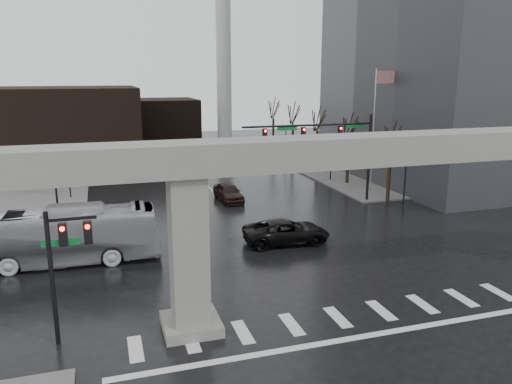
% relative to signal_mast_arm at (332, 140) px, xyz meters
% --- Properties ---
extents(ground, '(160.00, 160.00, 0.00)m').
position_rel_signal_mast_arm_xyz_m(ground, '(-8.99, -18.80, -5.83)').
color(ground, black).
rests_on(ground, ground).
extents(sidewalk_ne, '(28.00, 36.00, 0.15)m').
position_rel_signal_mast_arm_xyz_m(sidewalk_ne, '(17.01, 17.20, -5.75)').
color(sidewalk_ne, slate).
rests_on(sidewalk_ne, ground).
extents(elevated_guideway, '(48.00, 2.60, 8.70)m').
position_rel_signal_mast_arm_xyz_m(elevated_guideway, '(-7.73, -18.80, 1.05)').
color(elevated_guideway, gray).
rests_on(elevated_guideway, ground).
extents(building_far_left, '(16.00, 14.00, 10.00)m').
position_rel_signal_mast_arm_xyz_m(building_far_left, '(-22.99, 23.20, -0.83)').
color(building_far_left, black).
rests_on(building_far_left, ground).
extents(building_far_mid, '(10.00, 10.00, 8.00)m').
position_rel_signal_mast_arm_xyz_m(building_far_mid, '(-10.99, 33.20, -1.83)').
color(building_far_mid, black).
rests_on(building_far_mid, ground).
extents(smokestack, '(3.60, 3.60, 30.00)m').
position_rel_signal_mast_arm_xyz_m(smokestack, '(-2.99, 27.20, 7.52)').
color(smokestack, silver).
rests_on(smokestack, ground).
extents(signal_mast_arm, '(12.12, 0.43, 8.00)m').
position_rel_signal_mast_arm_xyz_m(signal_mast_arm, '(0.00, 0.00, 0.00)').
color(signal_mast_arm, black).
rests_on(signal_mast_arm, ground).
extents(signal_left_pole, '(2.30, 0.30, 6.00)m').
position_rel_signal_mast_arm_xyz_m(signal_left_pole, '(-21.24, -18.30, -1.76)').
color(signal_left_pole, black).
rests_on(signal_left_pole, ground).
extents(flagpole_assembly, '(2.06, 0.12, 12.00)m').
position_rel_signal_mast_arm_xyz_m(flagpole_assembly, '(6.30, 3.20, 1.70)').
color(flagpole_assembly, silver).
rests_on(flagpole_assembly, ground).
extents(lamp_right_0, '(1.22, 0.32, 5.11)m').
position_rel_signal_mast_arm_xyz_m(lamp_right_0, '(4.51, -4.80, -2.36)').
color(lamp_right_0, black).
rests_on(lamp_right_0, ground).
extents(lamp_right_1, '(1.22, 0.32, 5.11)m').
position_rel_signal_mast_arm_xyz_m(lamp_right_1, '(4.51, 9.20, -2.36)').
color(lamp_right_1, black).
rests_on(lamp_right_1, ground).
extents(lamp_right_2, '(1.22, 0.32, 5.11)m').
position_rel_signal_mast_arm_xyz_m(lamp_right_2, '(4.51, 23.20, -2.36)').
color(lamp_right_2, black).
rests_on(lamp_right_2, ground).
extents(lamp_left_0, '(1.22, 0.32, 5.11)m').
position_rel_signal_mast_arm_xyz_m(lamp_left_0, '(-22.49, -4.80, -2.36)').
color(lamp_left_0, black).
rests_on(lamp_left_0, ground).
extents(lamp_left_1, '(1.22, 0.32, 5.11)m').
position_rel_signal_mast_arm_xyz_m(lamp_left_1, '(-22.49, 9.20, -2.36)').
color(lamp_left_1, black).
rests_on(lamp_left_1, ground).
extents(lamp_left_2, '(1.22, 0.32, 5.11)m').
position_rel_signal_mast_arm_xyz_m(lamp_left_2, '(-22.49, 23.20, -2.36)').
color(lamp_left_2, black).
rests_on(lamp_left_2, ground).
extents(tree_right_0, '(1.09, 1.58, 7.50)m').
position_rel_signal_mast_arm_xyz_m(tree_right_0, '(5.54, -0.78, -3.04)').
color(tree_right_0, black).
rests_on(tree_right_0, ground).
extents(tree_right_1, '(1.09, 1.61, 7.67)m').
position_rel_signal_mast_arm_xyz_m(tree_right_1, '(5.54, 7.22, -2.98)').
color(tree_right_1, black).
rests_on(tree_right_1, ground).
extents(tree_right_2, '(1.10, 1.63, 7.85)m').
position_rel_signal_mast_arm_xyz_m(tree_right_2, '(5.54, 15.22, -2.91)').
color(tree_right_2, black).
rests_on(tree_right_2, ground).
extents(tree_right_3, '(1.11, 1.66, 8.02)m').
position_rel_signal_mast_arm_xyz_m(tree_right_3, '(5.54, 23.22, -2.85)').
color(tree_right_3, black).
rests_on(tree_right_3, ground).
extents(tree_right_4, '(1.12, 1.69, 8.19)m').
position_rel_signal_mast_arm_xyz_m(tree_right_4, '(5.54, 31.22, -2.79)').
color(tree_right_4, black).
rests_on(tree_right_4, ground).
extents(pickup_truck, '(6.20, 3.18, 1.67)m').
position_rel_signal_mast_arm_xyz_m(pickup_truck, '(-7.52, -8.83, -4.99)').
color(pickup_truck, black).
rests_on(pickup_truck, ground).
extents(city_bus, '(12.88, 3.61, 3.55)m').
position_rel_signal_mast_arm_xyz_m(city_bus, '(-22.53, -8.21, -4.05)').
color(city_bus, '#A9A9AE').
rests_on(city_bus, ground).
extents(far_car, '(2.19, 4.94, 1.65)m').
position_rel_signal_mast_arm_xyz_m(far_car, '(-8.44, 3.88, -5.00)').
color(far_car, black).
rests_on(far_car, ground).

